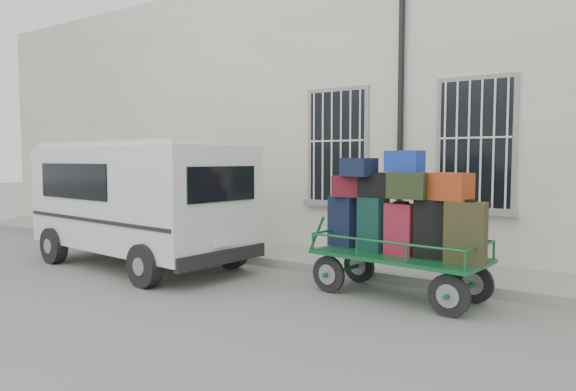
# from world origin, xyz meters

# --- Properties ---
(ground) EXTENTS (80.00, 80.00, 0.00)m
(ground) POSITION_xyz_m (0.00, 0.00, 0.00)
(ground) COLOR slate
(ground) RESTS_ON ground
(building) EXTENTS (24.00, 5.15, 6.00)m
(building) POSITION_xyz_m (0.00, 5.50, 3.00)
(building) COLOR beige
(building) RESTS_ON ground
(sidewalk) EXTENTS (24.00, 1.70, 0.15)m
(sidewalk) POSITION_xyz_m (0.00, 2.20, 0.07)
(sidewalk) COLOR gray
(sidewalk) RESTS_ON ground
(luggage_cart) EXTENTS (2.90, 1.40, 2.11)m
(luggage_cart) POSITION_xyz_m (1.81, 0.66, 1.09)
(luggage_cart) COLOR black
(luggage_cart) RESTS_ON ground
(van) EXTENTS (4.75, 2.48, 2.30)m
(van) POSITION_xyz_m (-3.05, 0.14, 1.32)
(van) COLOR silver
(van) RESTS_ON ground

